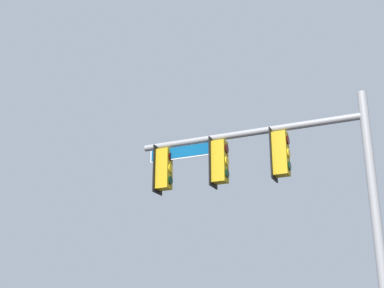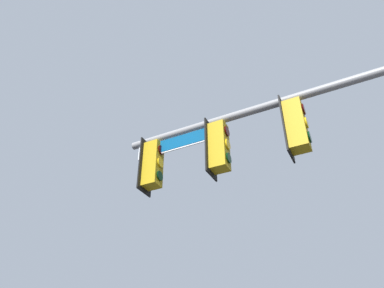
# 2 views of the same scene
# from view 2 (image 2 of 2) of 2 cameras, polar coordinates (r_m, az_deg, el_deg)

# --- Properties ---
(signal_pole_near) EXTENTS (5.88, 1.25, 7.27)m
(signal_pole_near) POSITION_cam_2_polar(r_m,az_deg,el_deg) (7.07, 14.24, -2.33)
(signal_pole_near) COLOR gray
(signal_pole_near) RESTS_ON ground_plane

